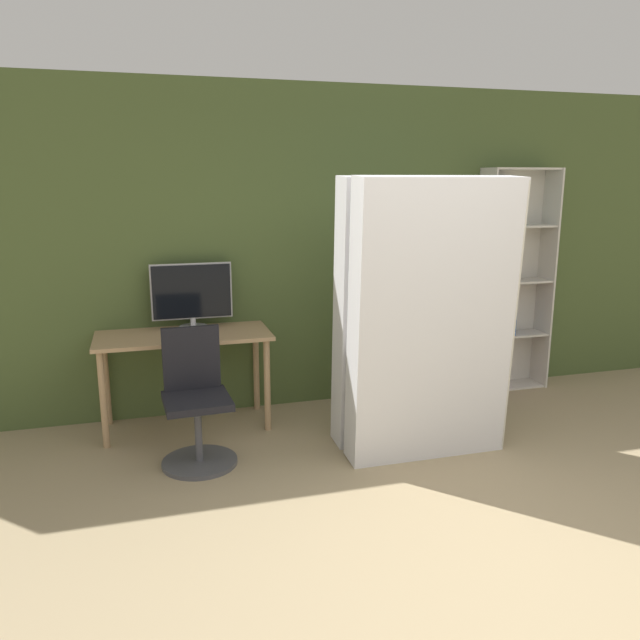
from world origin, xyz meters
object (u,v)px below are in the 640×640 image
(office_chair, at_px, (196,409))
(mattress_near, at_px, (433,322))
(mattress_far, at_px, (413,313))
(bookshelf, at_px, (505,282))
(monitor, at_px, (192,294))

(office_chair, bearing_deg, mattress_near, -12.91)
(mattress_far, bearing_deg, bookshelf, 33.77)
(mattress_near, xyz_separation_m, mattress_far, (0.00, 0.33, -0.00))
(monitor, relative_size, office_chair, 0.68)
(office_chair, xyz_separation_m, bookshelf, (2.90, 0.84, 0.63))
(mattress_near, bearing_deg, mattress_far, 90.00)
(office_chair, bearing_deg, bookshelf, 16.15)
(monitor, xyz_separation_m, mattress_near, (1.52, -1.18, -0.06))
(monitor, height_order, bookshelf, bookshelf)
(office_chair, relative_size, mattress_far, 0.48)
(monitor, bearing_deg, mattress_far, -29.33)
(bookshelf, bearing_deg, monitor, -179.52)
(monitor, distance_m, office_chair, 1.05)
(office_chair, height_order, bookshelf, bookshelf)
(bookshelf, relative_size, mattress_far, 1.04)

